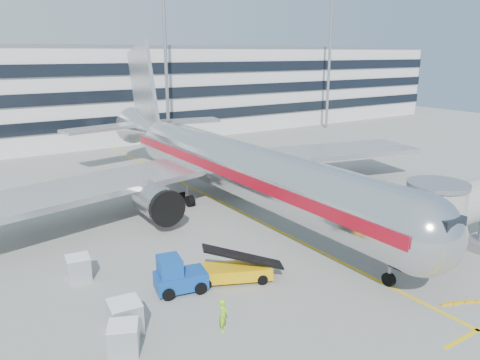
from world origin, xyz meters
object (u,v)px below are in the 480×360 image
belt_loader (233,271)px  cargo_container_right (78,268)px  cargo_container_left (125,317)px  cargo_container_front (124,338)px  main_jet (226,163)px  ramp_worker (223,315)px  baggage_tug (177,276)px

belt_loader → cargo_container_right: (-8.36, 5.85, 0.07)m
cargo_container_left → cargo_container_front: 1.86m
main_jet → cargo_container_right: 18.41m
belt_loader → ramp_worker: 5.72m
cargo_container_right → cargo_container_left: bearing=-86.6°
baggage_tug → cargo_container_right: 6.98m
cargo_container_left → cargo_container_front: cargo_container_left is taller
main_jet → cargo_container_left: 22.32m
baggage_tug → main_jet: bearing=48.0°
ramp_worker → baggage_tug: bearing=46.0°
cargo_container_left → baggage_tug: bearing=29.4°
cargo_container_right → ramp_worker: bearing=-64.9°
cargo_container_left → cargo_container_right: bearing=93.4°
baggage_tug → cargo_container_left: 4.90m
cargo_container_right → baggage_tug: bearing=-47.5°
ramp_worker → main_jet: bearing=12.0°
cargo_container_right → ramp_worker: (4.86, -10.38, 0.13)m
cargo_container_front → ramp_worker: size_ratio=1.05×
cargo_container_left → ramp_worker: size_ratio=0.98×
baggage_tug → ramp_worker: bearing=-88.3°
belt_loader → cargo_container_front: bearing=-158.4°
main_jet → cargo_container_right: bearing=-154.6°
main_jet → cargo_container_right: main_jet is taller
cargo_container_front → belt_loader: bearing=21.6°
baggage_tug → cargo_container_front: bearing=-140.4°
main_jet → baggage_tug: main_jet is taller
main_jet → cargo_container_front: size_ratio=26.18×
belt_loader → cargo_container_right: 10.20m
baggage_tug → cargo_container_right: (-4.71, 5.14, -0.24)m
belt_loader → cargo_container_right: size_ratio=3.20×
main_jet → ramp_worker: size_ratio=27.61×
belt_loader → cargo_container_left: 8.10m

